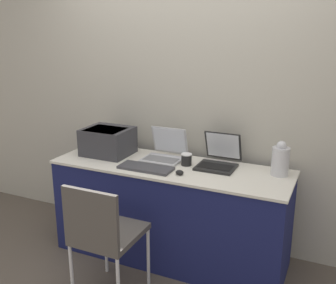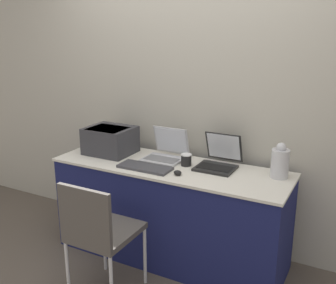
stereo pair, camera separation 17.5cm
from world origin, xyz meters
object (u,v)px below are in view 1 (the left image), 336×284
object	(u,v)px
mouse	(180,173)
chair	(104,231)
printer	(108,140)
laptop_right	(219,159)
external_keyboard	(146,168)
metal_pitcher	(280,160)
coffee_cup	(186,159)
laptop_left	(165,153)

from	to	relation	value
mouse	chair	distance (m)	0.68
printer	chair	distance (m)	0.94
laptop_right	chair	distance (m)	1.04
external_keyboard	mouse	world-z (taller)	mouse
printer	external_keyboard	size ratio (longest dim) A/B	0.92
laptop_right	metal_pitcher	xyz separation A→B (m)	(0.47, -0.01, 0.06)
mouse	chair	xyz separation A→B (m)	(-0.32, -0.54, -0.28)
external_keyboard	metal_pitcher	xyz separation A→B (m)	(0.95, 0.30, 0.10)
laptop_right	external_keyboard	bearing A→B (deg)	-147.84
coffee_cup	metal_pitcher	xyz separation A→B (m)	(0.70, 0.09, 0.07)
laptop_right	metal_pitcher	distance (m)	0.47
laptop_left	laptop_right	xyz separation A→B (m)	(0.45, 0.02, 0.00)
external_keyboard	mouse	bearing A→B (deg)	-1.82
external_keyboard	coffee_cup	bearing A→B (deg)	40.51
laptop_right	chair	size ratio (longest dim) A/B	0.40
coffee_cup	external_keyboard	bearing A→B (deg)	-139.49
mouse	chair	size ratio (longest dim) A/B	0.07
laptop_right	coffee_cup	bearing A→B (deg)	-158.80
coffee_cup	mouse	xyz separation A→B (m)	(0.04, -0.22, -0.03)
laptop_right	mouse	distance (m)	0.37
laptop_right	metal_pitcher	size ratio (longest dim) A/B	1.34
external_keyboard	coffee_cup	size ratio (longest dim) A/B	4.47
laptop_right	external_keyboard	world-z (taller)	laptop_right
chair	metal_pitcher	bearing A→B (deg)	40.68
external_keyboard	printer	bearing A→B (deg)	156.81
laptop_left	mouse	xyz separation A→B (m)	(0.25, -0.29, -0.04)
external_keyboard	laptop_left	bearing A→B (deg)	84.10
external_keyboard	laptop_right	bearing A→B (deg)	32.16
printer	metal_pitcher	size ratio (longest dim) A/B	1.49
external_keyboard	metal_pitcher	world-z (taller)	metal_pitcher
laptop_left	external_keyboard	xyz separation A→B (m)	(-0.03, -0.28, -0.04)
external_keyboard	chair	xyz separation A→B (m)	(-0.03, -0.54, -0.27)
printer	chair	size ratio (longest dim) A/B	0.44
metal_pitcher	chair	xyz separation A→B (m)	(-0.98, -0.84, -0.38)
laptop_left	laptop_right	bearing A→B (deg)	2.86
external_keyboard	mouse	distance (m)	0.28
mouse	external_keyboard	bearing A→B (deg)	178.18
laptop_left	mouse	world-z (taller)	laptop_left
printer	mouse	bearing A→B (deg)	-15.53
laptop_right	mouse	bearing A→B (deg)	-122.32
laptop_left	chair	distance (m)	0.89
printer	metal_pitcher	distance (m)	1.41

